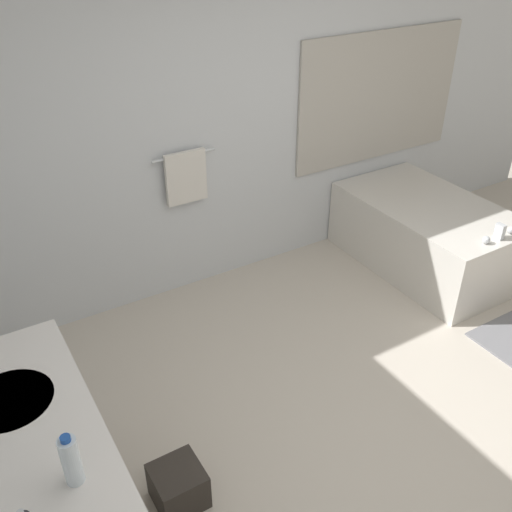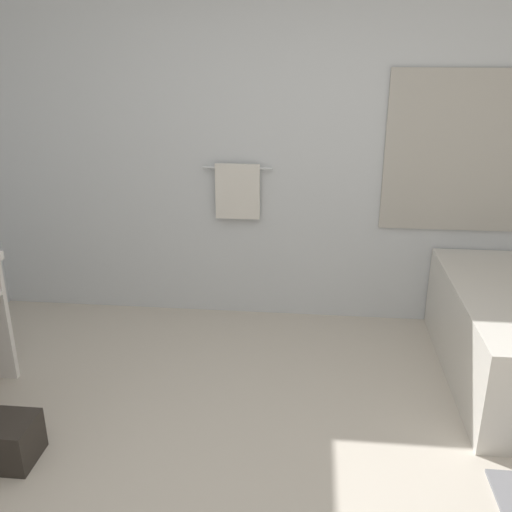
% 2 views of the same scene
% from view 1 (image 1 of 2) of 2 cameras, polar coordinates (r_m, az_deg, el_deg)
% --- Properties ---
extents(ground_plane, '(16.00, 16.00, 0.00)m').
position_cam_1_polar(ground_plane, '(3.60, 14.50, -18.55)').
color(ground_plane, beige).
rests_on(ground_plane, ground).
extents(wall_back_with_blinds, '(7.40, 0.13, 2.70)m').
position_cam_1_polar(wall_back_with_blinds, '(4.35, -3.44, 13.60)').
color(wall_back_with_blinds, silver).
rests_on(wall_back_with_blinds, ground_plane).
extents(vanity_counter, '(0.64, 1.35, 0.85)m').
position_cam_1_polar(vanity_counter, '(2.85, -21.67, -18.64)').
color(vanity_counter, white).
rests_on(vanity_counter, ground_plane).
extents(bathtub, '(0.90, 1.52, 0.70)m').
position_cam_1_polar(bathtub, '(5.07, 16.72, 2.37)').
color(bathtub, silver).
rests_on(bathtub, ground_plane).
extents(water_bottle_1, '(0.07, 0.07, 0.24)m').
position_cam_1_polar(water_bottle_1, '(2.34, -18.02, -18.85)').
color(water_bottle_1, white).
rests_on(water_bottle_1, vanity_counter).
extents(waste_bin, '(0.26, 0.26, 0.23)m').
position_cam_1_polar(waste_bin, '(3.24, -7.77, -21.82)').
color(waste_bin, '#2D2823').
rests_on(waste_bin, ground_plane).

